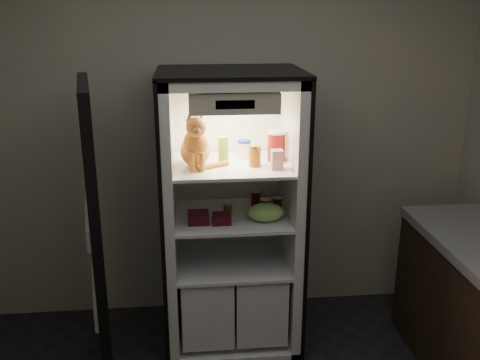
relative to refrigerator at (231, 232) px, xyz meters
The scene contains 16 objects.
room_shell 1.61m from the refrigerator, 90.00° to the right, with size 3.60×3.60×3.60m.
refrigerator is the anchor object (origin of this frame).
fridge_door 0.89m from the refrigerator, 161.32° to the right, with size 0.21×0.87×1.85m.
tabby_cat 0.68m from the refrigerator, 152.46° to the right, with size 0.31×0.35×0.37m.
parmesan_shaker 0.59m from the refrigerator, 142.32° to the right, with size 0.07×0.07×0.17m.
mayo_tub 0.57m from the refrigerator, 33.18° to the left, with size 0.09×0.09×0.12m.
salsa_jar 0.60m from the refrigerator, 42.71° to the right, with size 0.08×0.08×0.13m.
pepper_jar 0.67m from the refrigerator, ahead, with size 0.12×0.12×0.19m.
cream_carton 0.65m from the refrigerator, 37.27° to the right, with size 0.07×0.07×0.12m, color white.
soda_can_a 0.28m from the refrigerator, 22.02° to the left, with size 0.06×0.06×0.11m.
soda_can_b 0.37m from the refrigerator, 13.38° to the right, with size 0.06×0.06×0.11m.
soda_can_c 0.33m from the refrigerator, 30.49° to the right, with size 0.07×0.07×0.13m.
condiment_jar 0.20m from the refrigerator, 115.32° to the right, with size 0.06×0.06×0.08m.
grape_bag 0.35m from the refrigerator, 41.34° to the right, with size 0.23×0.17×0.11m, color #7BB755.
berry_box_left 0.33m from the refrigerator, 141.83° to the right, with size 0.13×0.13×0.07m, color #480C1A.
berry_box_right 0.27m from the refrigerator, 110.58° to the right, with size 0.11×0.11×0.06m, color #480C1A.
Camera 1 is at (-0.27, -1.93, 2.24)m, focal length 40.00 mm.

